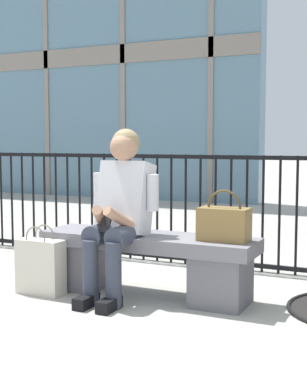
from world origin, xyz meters
name	(u,v)px	position (x,y,z in m)	size (l,w,h in m)	color
ground_plane	(148,295)	(0.00, 0.00, 0.00)	(60.00, 60.00, 0.00)	#B2ADA3
stone_bench	(148,259)	(0.00, 0.00, 0.27)	(1.60, 0.44, 0.45)	slate
seated_person_with_phone	(120,208)	(-0.16, -0.13, 0.65)	(0.52, 0.66, 1.21)	#383D4C
handbag_on_bench	(224,223)	(0.58, -0.01, 0.57)	(0.34, 0.19, 0.35)	olive
shopping_bag	(41,266)	(-0.73, -0.30, 0.21)	(0.36, 0.15, 0.51)	beige
plaza_railing	(200,210)	(0.00, 1.08, 0.51)	(7.14, 0.04, 1.00)	black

